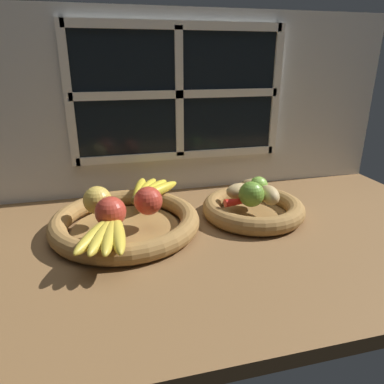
{
  "coord_description": "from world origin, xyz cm",
  "views": [
    {
      "loc": [
        -23.42,
        -80.81,
        41.13
      ],
      "look_at": [
        -2.43,
        2.12,
        8.85
      ],
      "focal_mm": 33.16,
      "sensor_mm": 36.0,
      "label": 1
    }
  ],
  "objects_px": {
    "apple_red_right": "(148,201)",
    "lime_far": "(258,186)",
    "potato_oblong": "(239,191)",
    "banana_bunch_front": "(107,233)",
    "fruit_bowl_right": "(253,209)",
    "fruit_bowl_left": "(125,222)",
    "potato_small": "(269,195)",
    "banana_bunch_back": "(148,190)",
    "apple_golden_left": "(97,200)",
    "apple_red_front": "(111,212)",
    "chili_pepper": "(249,199)",
    "lime_near": "(251,194)",
    "potato_back": "(254,187)"
  },
  "relations": [
    {
      "from": "apple_red_right",
      "to": "lime_far",
      "type": "relative_size",
      "value": 1.34
    },
    {
      "from": "potato_oblong",
      "to": "banana_bunch_front",
      "type": "bearing_deg",
      "value": -156.14
    },
    {
      "from": "fruit_bowl_right",
      "to": "fruit_bowl_left",
      "type": "bearing_deg",
      "value": 180.0
    },
    {
      "from": "fruit_bowl_left",
      "to": "potato_small",
      "type": "height_order",
      "value": "potato_small"
    },
    {
      "from": "fruit_bowl_left",
      "to": "potato_oblong",
      "type": "xyz_separation_m",
      "value": [
        0.31,
        0.03,
        0.05
      ]
    },
    {
      "from": "banana_bunch_front",
      "to": "banana_bunch_back",
      "type": "height_order",
      "value": "same"
    },
    {
      "from": "potato_small",
      "to": "lime_far",
      "type": "bearing_deg",
      "value": 91.49
    },
    {
      "from": "fruit_bowl_right",
      "to": "potato_small",
      "type": "distance_m",
      "value": 0.07
    },
    {
      "from": "fruit_bowl_left",
      "to": "apple_red_right",
      "type": "xyz_separation_m",
      "value": [
        0.06,
        -0.02,
        0.06
      ]
    },
    {
      "from": "fruit_bowl_right",
      "to": "banana_bunch_front",
      "type": "distance_m",
      "value": 0.42
    },
    {
      "from": "apple_golden_left",
      "to": "potato_small",
      "type": "relative_size",
      "value": 0.84
    },
    {
      "from": "apple_red_front",
      "to": "lime_far",
      "type": "xyz_separation_m",
      "value": [
        0.41,
        0.1,
        -0.01
      ]
    },
    {
      "from": "fruit_bowl_right",
      "to": "lime_far",
      "type": "relative_size",
      "value": 5.27
    },
    {
      "from": "potato_small",
      "to": "chili_pepper",
      "type": "relative_size",
      "value": 0.58
    },
    {
      "from": "potato_oblong",
      "to": "lime_far",
      "type": "height_order",
      "value": "lime_far"
    },
    {
      "from": "apple_red_right",
      "to": "potato_small",
      "type": "distance_m",
      "value": 0.32
    },
    {
      "from": "fruit_bowl_left",
      "to": "chili_pepper",
      "type": "bearing_deg",
      "value": -2.98
    },
    {
      "from": "banana_bunch_back",
      "to": "potato_oblong",
      "type": "height_order",
      "value": "potato_oblong"
    },
    {
      "from": "lime_far",
      "to": "banana_bunch_back",
      "type": "bearing_deg",
      "value": 166.25
    },
    {
      "from": "fruit_bowl_left",
      "to": "apple_red_right",
      "type": "relative_size",
      "value": 5.32
    },
    {
      "from": "fruit_bowl_left",
      "to": "lime_far",
      "type": "height_order",
      "value": "lime_far"
    },
    {
      "from": "fruit_bowl_right",
      "to": "apple_red_front",
      "type": "bearing_deg",
      "value": -169.96
    },
    {
      "from": "lime_near",
      "to": "banana_bunch_front",
      "type": "bearing_deg",
      "value": -165.38
    },
    {
      "from": "fruit_bowl_right",
      "to": "potato_small",
      "type": "bearing_deg",
      "value": -45.0
    },
    {
      "from": "apple_golden_left",
      "to": "apple_red_right",
      "type": "distance_m",
      "value": 0.13
    },
    {
      "from": "lime_near",
      "to": "banana_bunch_back",
      "type": "bearing_deg",
      "value": 149.51
    },
    {
      "from": "banana_bunch_back",
      "to": "chili_pepper",
      "type": "distance_m",
      "value": 0.28
    },
    {
      "from": "potato_back",
      "to": "lime_near",
      "type": "distance_m",
      "value": 0.09
    },
    {
      "from": "apple_red_right",
      "to": "potato_small",
      "type": "bearing_deg",
      "value": -1.41
    },
    {
      "from": "fruit_bowl_left",
      "to": "fruit_bowl_right",
      "type": "bearing_deg",
      "value": -0.0
    },
    {
      "from": "banana_bunch_back",
      "to": "potato_back",
      "type": "relative_size",
      "value": 2.22
    },
    {
      "from": "fruit_bowl_left",
      "to": "potato_small",
      "type": "xyz_separation_m",
      "value": [
        0.38,
        -0.03,
        0.05
      ]
    },
    {
      "from": "fruit_bowl_right",
      "to": "potato_small",
      "type": "relative_size",
      "value": 3.36
    },
    {
      "from": "potato_back",
      "to": "potato_small",
      "type": "xyz_separation_m",
      "value": [
        0.01,
        -0.07,
        0.0
      ]
    },
    {
      "from": "fruit_bowl_left",
      "to": "apple_golden_left",
      "type": "xyz_separation_m",
      "value": [
        -0.06,
        0.02,
        0.06
      ]
    },
    {
      "from": "fruit_bowl_left",
      "to": "apple_red_front",
      "type": "bearing_deg",
      "value": -116.92
    },
    {
      "from": "apple_red_right",
      "to": "potato_back",
      "type": "height_order",
      "value": "apple_red_right"
    },
    {
      "from": "lime_far",
      "to": "lime_near",
      "type": "bearing_deg",
      "value": -125.84
    },
    {
      "from": "fruit_bowl_right",
      "to": "lime_near",
      "type": "distance_m",
      "value": 0.07
    },
    {
      "from": "apple_red_front",
      "to": "potato_small",
      "type": "height_order",
      "value": "apple_red_front"
    },
    {
      "from": "fruit_bowl_left",
      "to": "potato_small",
      "type": "distance_m",
      "value": 0.38
    },
    {
      "from": "apple_red_right",
      "to": "banana_bunch_back",
      "type": "height_order",
      "value": "apple_red_right"
    },
    {
      "from": "apple_golden_left",
      "to": "banana_bunch_front",
      "type": "relative_size",
      "value": 0.36
    },
    {
      "from": "apple_red_front",
      "to": "apple_red_right",
      "type": "bearing_deg",
      "value": 26.32
    },
    {
      "from": "fruit_bowl_left",
      "to": "fruit_bowl_right",
      "type": "distance_m",
      "value": 0.35
    },
    {
      "from": "apple_red_front",
      "to": "potato_small",
      "type": "distance_m",
      "value": 0.41
    },
    {
      "from": "fruit_bowl_left",
      "to": "banana_bunch_front",
      "type": "bearing_deg",
      "value": -108.74
    },
    {
      "from": "potato_oblong",
      "to": "chili_pepper",
      "type": "bearing_deg",
      "value": -73.45
    },
    {
      "from": "apple_red_front",
      "to": "banana_bunch_front",
      "type": "height_order",
      "value": "apple_red_front"
    },
    {
      "from": "apple_red_front",
      "to": "banana_bunch_back",
      "type": "bearing_deg",
      "value": 58.44
    }
  ]
}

